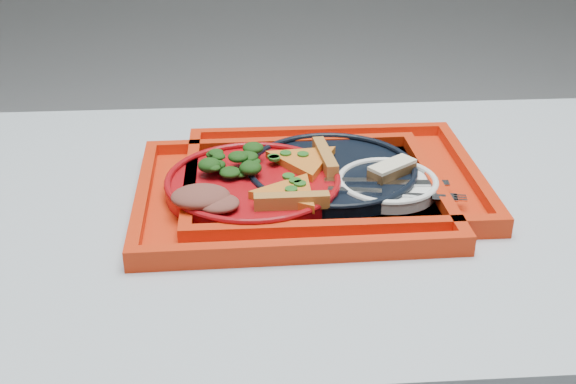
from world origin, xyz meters
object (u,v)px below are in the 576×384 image
Objects in this scene: tray_main at (290,197)px; navy_plate at (332,174)px; tray_far at (332,182)px; dessert_bar at (392,170)px; dinner_plate at (253,186)px.

tray_main is 0.08m from navy_plate.
dessert_bar is (0.09, -0.03, 0.03)m from tray_far.
tray_main is 1.00× the size of tray_far.
tray_main is at bearing -10.30° from dinner_plate.
dinner_plate is at bearing 168.71° from tray_main.
tray_main and tray_far have the same top height.
dessert_bar is at bearing -15.92° from navy_plate.
navy_plate is (0.00, 0.00, 0.01)m from tray_far.
tray_far is at bearing 128.06° from dessert_bar.
navy_plate is (0.07, 0.05, 0.01)m from tray_main.
tray_far is (0.07, 0.05, 0.00)m from tray_main.
dessert_bar reaches higher than dinner_plate.
tray_far is at bearing 0.00° from navy_plate.
dessert_bar is at bearing 2.92° from dinner_plate.
navy_plate is at bearing 0.00° from tray_far.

